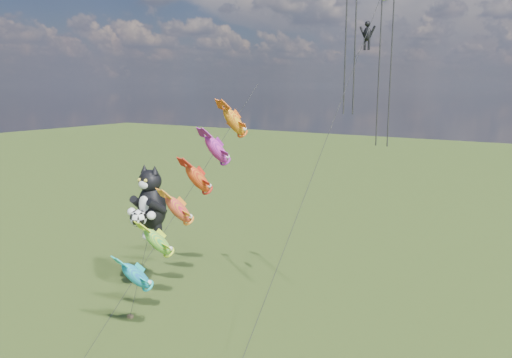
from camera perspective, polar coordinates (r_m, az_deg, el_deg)
The scene contains 4 objects.
ground at distance 40.63m, azimuth -24.56°, elevation -15.56°, with size 300.00×300.00×0.00m, color #22390E.
cat_kite_rig at distance 39.49m, azimuth -12.03°, elevation -2.66°, with size 2.74×4.22×11.32m.
fish_windsock_rig at distance 35.24m, azimuth -7.78°, elevation -1.73°, with size 3.74×15.62×17.42m.
parafoil_rig at distance 30.31m, azimuth 12.36°, elevation 15.23°, with size 2.82×17.48×24.58m.
Camera 1 is at (31.50, -19.02, 17.24)m, focal length 35.00 mm.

